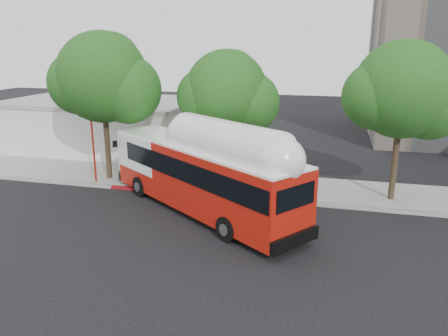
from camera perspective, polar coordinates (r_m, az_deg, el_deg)
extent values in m
plane|color=black|center=(22.52, -0.95, -7.30)|extent=(120.00, 120.00, 0.00)
cube|color=gray|center=(28.42, 2.48, -2.15)|extent=(60.00, 5.00, 0.15)
cube|color=gray|center=(26.02, 1.30, -3.87)|extent=(60.00, 0.30, 0.15)
cube|color=maroon|center=(26.81, -4.97, -3.31)|extent=(10.00, 0.32, 0.16)
cylinder|color=#2D2116|center=(29.86, -15.06, 4.08)|extent=(0.36, 0.36, 6.08)
sphere|color=#165017|center=(29.36, -15.60, 11.36)|extent=(5.80, 5.80, 5.80)
sphere|color=#165017|center=(28.85, -12.49, 9.97)|extent=(4.35, 4.35, 4.35)
cylinder|color=#2D2116|center=(27.46, 0.29, 2.95)|extent=(0.36, 0.36, 5.44)
sphere|color=#165017|center=(26.90, 0.30, 10.02)|extent=(5.00, 5.00, 5.00)
sphere|color=#165017|center=(26.88, 3.27, 8.53)|extent=(3.75, 3.75, 3.75)
cylinder|color=#2D2116|center=(26.70, 21.50, 1.80)|extent=(0.36, 0.36, 5.76)
sphere|color=#165017|center=(26.13, 22.30, 9.48)|extent=(5.40, 5.40, 5.40)
sphere|color=#165017|center=(26.64, 25.27, 7.69)|extent=(4.05, 4.05, 4.05)
cube|color=silver|center=(39.75, -15.38, 5.37)|extent=(16.00, 10.00, 4.00)
cube|color=gray|center=(39.44, -15.60, 8.37)|extent=(16.20, 10.20, 0.30)
cube|color=#AA160B|center=(23.51, -3.05, -1.10)|extent=(12.52, 10.25, 3.24)
cube|color=black|center=(22.90, -2.24, 0.19)|extent=(11.48, 9.51, 1.06)
cube|color=white|center=(23.08, -3.11, 2.85)|extent=(12.47, 10.17, 0.11)
cube|color=white|center=(21.31, 0.46, 2.57)|extent=(7.08, 6.02, 0.61)
cube|color=black|center=(29.88, -11.41, -0.58)|extent=(1.91, 2.15, 0.07)
imported|color=#21229B|center=(29.74, -11.46, 0.41)|extent=(1.67, 1.94, 1.01)
cylinder|color=#A61911|center=(29.46, -16.64, 2.04)|extent=(0.13, 0.13, 4.31)
cube|color=black|center=(29.03, -16.99, 6.38)|extent=(0.05, 0.43, 0.27)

